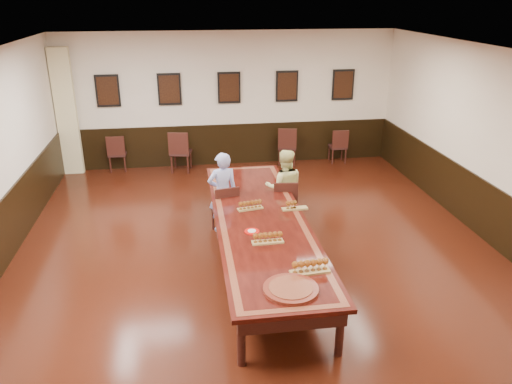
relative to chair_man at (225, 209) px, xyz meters
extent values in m
cube|color=black|center=(0.47, -1.13, -0.47)|extent=(8.00, 10.00, 0.02)
cube|color=white|center=(0.47, -1.13, 2.75)|extent=(8.00, 10.00, 0.02)
cube|color=beige|center=(0.47, 3.88, 1.14)|extent=(8.00, 0.02, 3.20)
cube|color=beige|center=(4.48, -1.13, 1.14)|extent=(0.02, 10.00, 3.20)
imported|color=#4E5FC4|center=(-0.02, 0.10, 0.27)|extent=(0.59, 0.45, 1.46)
imported|color=#E2E18D|center=(1.11, 0.21, 0.26)|extent=(0.76, 0.61, 1.43)
cube|color=#CE4474|center=(1.07, -0.83, 0.30)|extent=(0.09, 0.15, 0.01)
cube|color=beige|center=(-3.28, 3.69, 0.99)|extent=(0.45, 0.18, 2.90)
cube|color=black|center=(0.47, 3.85, 0.04)|extent=(7.98, 0.04, 1.00)
cube|color=black|center=(4.45, -1.13, 0.04)|extent=(0.04, 9.98, 1.00)
cube|color=black|center=(0.47, -1.13, 0.26)|extent=(1.40, 5.00, 0.06)
cube|color=brown|center=(0.47, -1.13, 0.29)|extent=(1.28, 4.88, 0.00)
cube|color=black|center=(0.47, -1.13, 0.30)|extent=(1.10, 4.70, 0.00)
cube|color=black|center=(0.47, -1.13, 0.11)|extent=(1.25, 4.85, 0.18)
cylinder|color=black|center=(-0.11, -3.45, -0.11)|extent=(0.10, 0.10, 0.69)
cylinder|color=black|center=(1.05, -3.45, -0.11)|extent=(0.10, 0.10, 0.69)
cylinder|color=black|center=(-0.11, 1.19, -0.11)|extent=(0.10, 0.10, 0.69)
cylinder|color=black|center=(1.05, 1.19, -0.11)|extent=(0.10, 0.10, 0.69)
cube|color=black|center=(-2.33, 3.81, 1.44)|extent=(0.54, 0.03, 0.74)
cube|color=black|center=(-2.33, 3.79, 1.44)|extent=(0.46, 0.01, 0.64)
cube|color=black|center=(-0.93, 3.81, 1.44)|extent=(0.54, 0.03, 0.74)
cube|color=black|center=(-0.93, 3.79, 1.44)|extent=(0.46, 0.01, 0.64)
cube|color=black|center=(0.47, 3.81, 1.44)|extent=(0.54, 0.03, 0.74)
cube|color=black|center=(0.47, 3.79, 1.44)|extent=(0.46, 0.01, 0.64)
cube|color=black|center=(1.87, 3.81, 1.44)|extent=(0.54, 0.03, 0.74)
cube|color=black|center=(1.87, 3.79, 1.44)|extent=(0.46, 0.01, 0.64)
cube|color=black|center=(3.27, 3.81, 1.44)|extent=(0.54, 0.03, 0.74)
cube|color=black|center=(3.27, 3.79, 1.44)|extent=(0.46, 0.01, 0.64)
cube|color=olive|center=(0.36, -0.75, 0.31)|extent=(0.43, 0.21, 0.03)
cube|color=olive|center=(1.07, -0.85, 0.31)|extent=(0.43, 0.16, 0.03)
cube|color=olive|center=(0.44, -1.93, 0.31)|extent=(0.45, 0.15, 0.03)
cube|color=olive|center=(0.84, -2.80, 0.31)|extent=(0.51, 0.20, 0.03)
cylinder|color=red|center=(0.27, -1.57, 0.30)|extent=(0.22, 0.22, 0.02)
cylinder|color=silver|center=(0.27, -1.57, 0.32)|extent=(0.12, 0.12, 0.01)
cylinder|color=#501710|center=(0.52, -3.15, 0.31)|extent=(0.83, 0.83, 0.04)
cylinder|color=brown|center=(0.52, -3.15, 0.34)|extent=(0.66, 0.66, 0.01)
camera|label=1|loc=(-0.61, -8.05, 3.56)|focal=35.00mm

